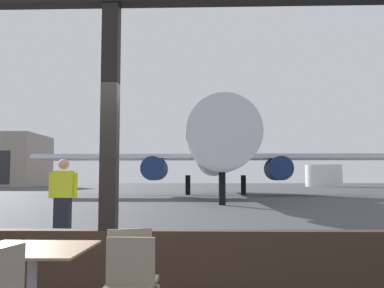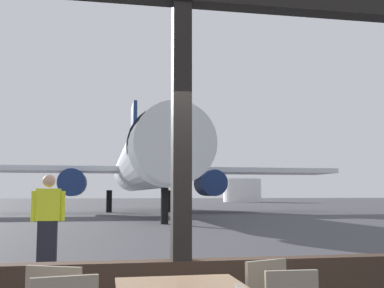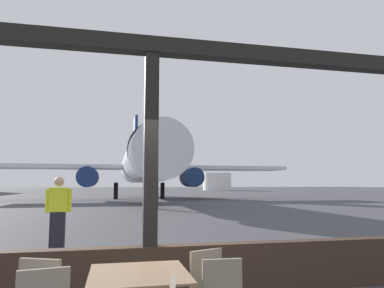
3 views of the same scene
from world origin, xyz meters
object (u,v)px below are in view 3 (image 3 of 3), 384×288
cafe_chair_window_right (212,286)px  ground_crew_worker (58,214)px  airplane (142,164)px  fuel_storage_tank (217,182)px

cafe_chair_window_right → ground_crew_worker: ground_crew_worker is taller
cafe_chair_window_right → ground_crew_worker: bearing=114.8°
airplane → ground_crew_worker: 25.72m
fuel_storage_tank → cafe_chair_window_right: bearing=-106.4°
ground_crew_worker → fuel_storage_tank: bearing=70.9°
cafe_chair_window_right → airplane: size_ratio=0.03×
cafe_chair_window_right → airplane: 30.41m
airplane → fuel_storage_tank: (21.00, 46.23, -1.48)m
airplane → cafe_chair_window_right: bearing=-92.8°
airplane → ground_crew_worker: bearing=-98.5°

